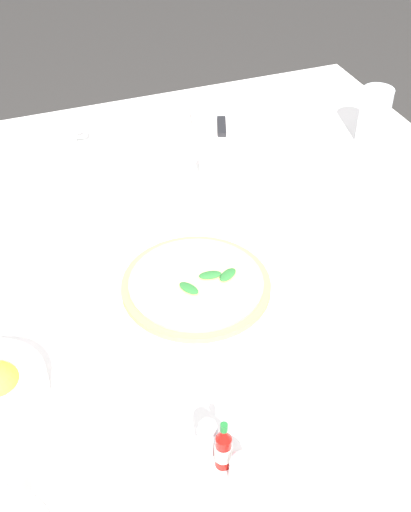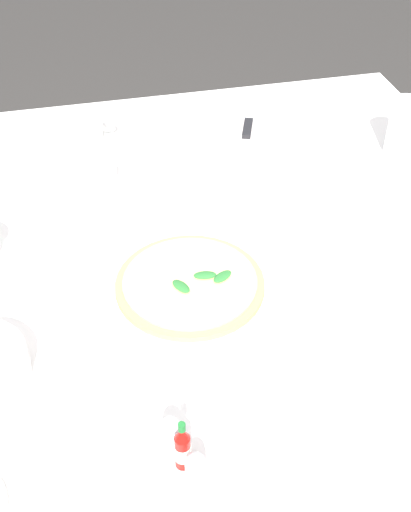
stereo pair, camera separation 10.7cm
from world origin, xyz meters
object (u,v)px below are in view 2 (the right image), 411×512
coffee_cup_near_right (236,171)px  pepper_shaker (196,471)px  pizza (190,283)px  napkin_folded (249,124)px  water_glass_far_right (403,131)px  dinner_knife (249,117)px  coffee_cup_back_corner (85,131)px  salt_shaker (170,435)px  hot_sauce_bottle (183,448)px  pizza_plate (190,290)px  menu_card (100,164)px

coffee_cup_near_right → pepper_shaker: coffee_cup_near_right is taller
pepper_shaker → pizza: bearing=-10.8°
napkin_folded → water_glass_far_right: bearing=-107.5°
dinner_knife → pepper_shaker: pepper_shaker is taller
coffee_cup_back_corner → salt_shaker: (-0.77, -0.04, -0.00)m
coffee_cup_near_right → napkin_folded: bearing=-22.8°
pizza → hot_sauce_bottle: hot_sauce_bottle is taller
pizza_plate → dinner_knife: dinner_knife is taller
pizza_plate → coffee_cup_back_corner: 0.52m
water_glass_far_right → dinner_knife: bearing=57.2°
coffee_cup_near_right → salt_shaker: coffee_cup_near_right is taller
coffee_cup_near_right → pepper_shaker: (-0.61, 0.21, -0.00)m
coffee_cup_near_right → hot_sauce_bottle: 0.63m
napkin_folded → pizza_plate: bearing=169.2°
pizza → menu_card: bearing=15.4°
coffee_cup_back_corner → pizza: bearing=-166.8°
pizza_plate → salt_shaker: (-0.26, 0.08, 0.01)m
water_glass_far_right → pizza_plate: bearing=122.0°
dinner_knife → pizza: bearing=174.7°
coffee_cup_near_right → pizza_plate: bearing=152.4°
pizza → hot_sauce_bottle: 0.30m
coffee_cup_back_corner → salt_shaker: 0.78m
pizza → pepper_shaker: bearing=169.2°
salt_shaker → menu_card: size_ratio=0.73×
napkin_folded → pepper_shaker: 0.87m
coffee_cup_back_corner → hot_sauce_bottle: hot_sauce_bottle is taller
napkin_folded → pepper_shaker: size_ratio=4.37×
salt_shaker → dinner_knife: bearing=-22.8°
coffee_cup_back_corner → pepper_shaker: bearing=-175.9°
salt_shaker → pepper_shaker: 0.06m
pizza_plate → water_glass_far_right: 0.61m
pizza → coffee_cup_near_right: bearing=-27.5°
napkin_folded → pizza: bearing=169.2°
coffee_cup_near_right → water_glass_far_right: 0.36m
water_glass_far_right → salt_shaker: water_glass_far_right is taller
napkin_folded → menu_card: 0.36m
water_glass_far_right → napkin_folded: (0.17, 0.28, -0.04)m
hot_sauce_bottle → salt_shaker: size_ratio=1.48×
dinner_knife → pepper_shaker: (-0.82, 0.30, 0.00)m
coffee_cup_near_right → dinner_knife: size_ratio=0.70×
coffee_cup_near_right → menu_card: size_ratio=1.73×
menu_card → pizza_plate: bearing=161.1°
water_glass_far_right → napkin_folded: size_ratio=0.49×
pizza → pepper_shaker: size_ratio=4.18×
water_glass_far_right → hot_sauce_bottle: water_glass_far_right is taller
pizza → coffee_cup_back_corner: (0.51, 0.12, 0.00)m
napkin_folded → coffee_cup_near_right: bearing=172.0°
menu_card → salt_shaker: bearing=147.7°
napkin_folded → coffee_cup_back_corner: bearing=102.3°
pizza → coffee_cup_near_right: coffee_cup_near_right is taller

